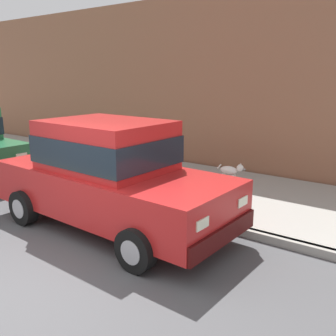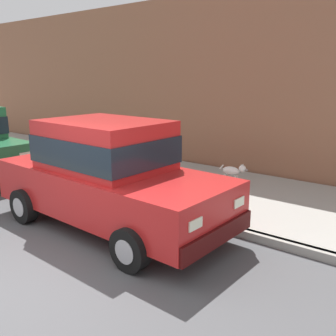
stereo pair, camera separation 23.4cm
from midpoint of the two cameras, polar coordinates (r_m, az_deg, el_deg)
ground_plane at (r=5.46m, az=-20.89°, el=-16.35°), size 80.00×80.00×0.00m
curb at (r=7.38m, az=0.75°, el=-6.71°), size 0.16×64.00×0.14m
sidewalk at (r=8.81m, az=7.86°, el=-3.39°), size 3.60×64.00×0.14m
car_red_sedan at (r=6.67m, az=-8.06°, el=-0.87°), size 2.15×4.66×1.92m
dog_white at (r=9.22m, az=10.65°, el=-0.40°), size 0.22×0.76×0.49m
building_facade at (r=12.60m, az=-3.87°, el=12.72°), size 0.50×20.00×4.83m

